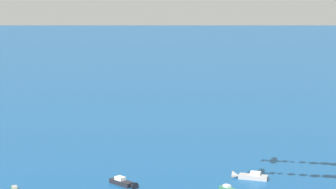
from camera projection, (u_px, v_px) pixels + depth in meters
name	position (u px, v px, depth m)	size (l,w,h in m)	color
motorboat_near_centre	(248.00, 176.00, 161.84)	(7.31, 8.56, 2.61)	#9E9993
motorboat_far_stbd	(125.00, 183.00, 156.02)	(8.64, 5.70, 2.48)	black
motorboat_mid_cluster	(230.00, 189.00, 151.61)	(6.01, 3.31, 1.69)	#33704C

